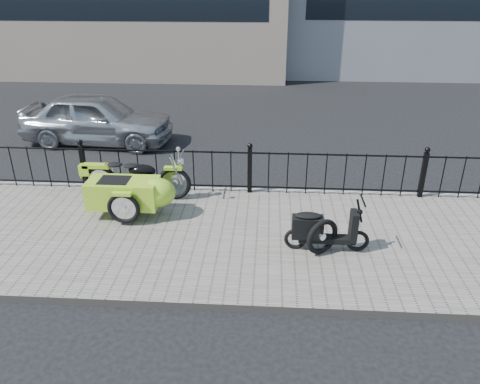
# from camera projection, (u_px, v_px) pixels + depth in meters

# --- Properties ---
(ground) EXTENTS (120.00, 120.00, 0.00)m
(ground) POSITION_uv_depth(u_px,v_px,m) (246.00, 227.00, 8.71)
(ground) COLOR black
(ground) RESTS_ON ground
(sidewalk) EXTENTS (30.00, 3.80, 0.12)m
(sidewalk) POSITION_uv_depth(u_px,v_px,m) (245.00, 238.00, 8.23)
(sidewalk) COLOR #696259
(sidewalk) RESTS_ON ground
(curb) EXTENTS (30.00, 0.10, 0.12)m
(curb) POSITION_uv_depth(u_px,v_px,m) (250.00, 192.00, 9.98)
(curb) COLOR gray
(curb) RESTS_ON ground
(iron_fence) EXTENTS (14.11, 0.11, 1.08)m
(iron_fence) POSITION_uv_depth(u_px,v_px,m) (250.00, 171.00, 9.63)
(iron_fence) COLOR black
(iron_fence) RESTS_ON sidewalk
(motorcycle_sidecar) EXTENTS (2.28, 1.48, 0.98)m
(motorcycle_sidecar) POSITION_uv_depth(u_px,v_px,m) (135.00, 190.00, 8.80)
(motorcycle_sidecar) COLOR black
(motorcycle_sidecar) RESTS_ON sidewalk
(scooter) EXTENTS (1.40, 0.41, 0.95)m
(scooter) POSITION_uv_depth(u_px,v_px,m) (321.00, 230.00, 7.64)
(scooter) COLOR black
(scooter) RESTS_ON sidewalk
(spare_tire) EXTENTS (0.56, 0.42, 0.62)m
(spare_tire) POSITION_uv_depth(u_px,v_px,m) (322.00, 237.00, 7.56)
(spare_tire) COLOR black
(spare_tire) RESTS_ON sidewalk
(sedan_car) EXTENTS (4.16, 1.91, 1.38)m
(sedan_car) POSITION_uv_depth(u_px,v_px,m) (97.00, 119.00, 12.71)
(sedan_car) COLOR #A8ABAF
(sedan_car) RESTS_ON ground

